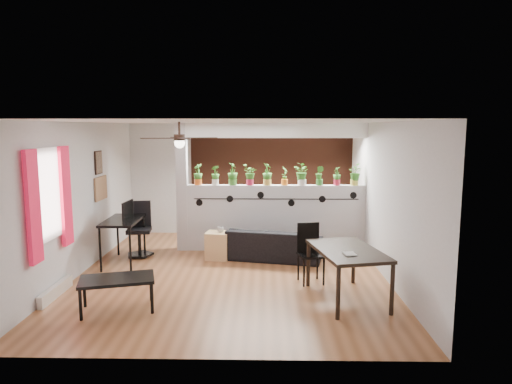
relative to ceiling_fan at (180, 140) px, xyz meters
name	(u,v)px	position (x,y,z in m)	size (l,w,h in m)	color
room_shell	(231,199)	(0.80, 0.30, -1.01)	(6.30, 7.10, 2.90)	brown
partition_wall	(276,218)	(1.60, 1.80, -1.64)	(3.60, 0.18, 1.35)	#BCBCC1
ceiling_header	(276,130)	(1.60, 1.80, 0.14)	(3.60, 0.18, 0.30)	white
pier_column	(182,187)	(-0.31, 1.80, -1.01)	(0.22, 0.20, 2.60)	#BCBCC1
brick_panel	(274,179)	(1.60, 3.27, -1.01)	(3.90, 0.05, 2.60)	brown
vine_decal	(276,199)	(1.60, 1.70, -1.23)	(3.31, 0.01, 0.30)	black
window_assembly	(49,197)	(-1.76, -0.90, -0.81)	(0.09, 1.30, 1.55)	white
baseboard_heater	(56,291)	(-1.74, -0.90, -2.22)	(0.08, 1.00, 0.18)	silver
corkboard	(101,188)	(-1.78, 1.25, -0.96)	(0.03, 0.60, 0.45)	#966948
framed_art	(99,162)	(-1.78, 1.20, -0.46)	(0.03, 0.34, 0.44)	#8C7259
ceiling_fan	(180,140)	(0.00, 0.00, 0.00)	(1.19, 1.19, 0.43)	black
potted_plant_0	(198,174)	(0.02, 1.80, -0.74)	(0.28, 0.28, 0.43)	orange
potted_plant_1	(215,175)	(0.37, 1.80, -0.75)	(0.25, 0.25, 0.39)	white
potted_plant_2	(233,173)	(0.72, 1.80, -0.73)	(0.25, 0.28, 0.45)	#40812F
potted_plant_3	(250,174)	(1.07, 1.80, -0.74)	(0.25, 0.27, 0.42)	#CB2048
potted_plant_4	(267,173)	(1.42, 1.80, -0.73)	(0.27, 0.29, 0.45)	gold
potted_plant_5	(285,175)	(1.78, 1.80, -0.76)	(0.20, 0.22, 0.38)	orange
potted_plant_6	(302,173)	(2.13, 1.80, -0.72)	(0.30, 0.30, 0.46)	silver
potted_plant_7	(320,175)	(2.48, 1.80, -0.76)	(0.25, 0.23, 0.39)	#327E2D
potted_plant_8	(337,175)	(2.83, 1.80, -0.76)	(0.19, 0.21, 0.37)	#B61D38
potted_plant_9	(355,174)	(3.18, 1.80, -0.73)	(0.21, 0.25, 0.44)	gold
sofa	(269,244)	(1.46, 1.21, -2.03)	(1.92, 0.76, 0.56)	black
cube_shelf	(218,245)	(0.48, 1.13, -2.05)	(0.43, 0.38, 0.53)	tan
cup	(220,229)	(0.53, 1.13, -1.74)	(0.13, 0.13, 0.10)	gray
computer_desk	(123,223)	(-1.24, 0.83, -1.56)	(0.64, 1.17, 0.83)	black
monitor	(125,213)	(-1.24, 0.98, -1.40)	(0.05, 0.31, 0.17)	black
office_chair	(140,233)	(-1.08, 1.32, -1.85)	(0.55, 0.55, 1.05)	black
dining_table	(347,254)	(2.58, -0.90, -1.64)	(1.11, 1.53, 0.76)	black
book	(344,254)	(2.48, -1.20, -1.55)	(0.16, 0.21, 0.02)	gray
folding_chair	(309,247)	(2.11, -0.10, -1.75)	(0.46, 0.46, 0.96)	black
coffee_table	(117,281)	(-0.65, -1.37, -1.90)	(1.10, 0.80, 0.46)	black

